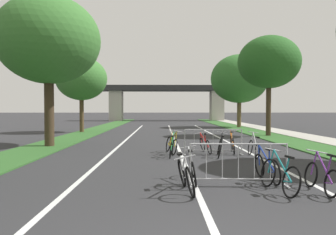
# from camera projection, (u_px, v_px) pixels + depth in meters

# --- Properties ---
(grass_verge_left) EXTENTS (2.31, 56.90, 0.05)m
(grass_verge_left) POSITION_uv_depth(u_px,v_px,m) (92.00, 131.00, 26.41)
(grass_verge_left) COLOR #2D5B26
(grass_verge_left) RESTS_ON ground
(grass_verge_right) EXTENTS (2.31, 56.90, 0.05)m
(grass_verge_right) POSITION_uv_depth(u_px,v_px,m) (250.00, 131.00, 26.67)
(grass_verge_right) COLOR #2D5B26
(grass_verge_right) RESTS_ON ground
(sidewalk_path_right) EXTENTS (2.07, 56.90, 0.08)m
(sidewalk_path_right) POSITION_uv_depth(u_px,v_px,m) (276.00, 131.00, 26.72)
(sidewalk_path_right) COLOR #ADA89E
(sidewalk_path_right) RESTS_ON ground
(lane_stripe_center) EXTENTS (0.14, 32.92, 0.01)m
(lane_stripe_center) POSITION_uv_depth(u_px,v_px,m) (175.00, 139.00, 19.73)
(lane_stripe_center) COLOR silver
(lane_stripe_center) RESTS_ON ground
(lane_stripe_right_lane) EXTENTS (0.14, 32.92, 0.01)m
(lane_stripe_right_lane) POSITION_uv_depth(u_px,v_px,m) (223.00, 139.00, 19.79)
(lane_stripe_right_lane) COLOR silver
(lane_stripe_right_lane) RESTS_ON ground
(lane_stripe_left_lane) EXTENTS (0.14, 32.92, 0.01)m
(lane_stripe_left_lane) POSITION_uv_depth(u_px,v_px,m) (126.00, 139.00, 19.67)
(lane_stripe_left_lane) COLOR silver
(lane_stripe_left_lane) RESTS_ON ground
(overpass_bridge) EXTENTS (21.01, 3.12, 5.46)m
(overpass_bridge) POSITION_uv_depth(u_px,v_px,m) (167.00, 96.00, 50.17)
(overpass_bridge) COLOR #2D2D30
(overpass_bridge) RESTS_ON ground
(tree_left_maple_mid) EXTENTS (5.03, 5.03, 7.37)m
(tree_left_maple_mid) POSITION_uv_depth(u_px,v_px,m) (49.00, 40.00, 15.81)
(tree_left_maple_mid) COLOR #3D2D1E
(tree_left_maple_mid) RESTS_ON ground
(tree_left_cypress_far) EXTENTS (4.00, 4.00, 5.94)m
(tree_left_cypress_far) POSITION_uv_depth(u_px,v_px,m) (81.00, 79.00, 25.38)
(tree_left_cypress_far) COLOR #4C3823
(tree_left_cypress_far) RESTS_ON ground
(tree_right_pine_far) EXTENTS (4.19, 4.19, 6.82)m
(tree_right_pine_far) POSITION_uv_depth(u_px,v_px,m) (269.00, 62.00, 21.93)
(tree_right_pine_far) COLOR #3D2D1E
(tree_right_pine_far) RESTS_ON ground
(tree_right_oak_near) EXTENTS (5.63, 5.63, 7.23)m
(tree_right_oak_near) POSITION_uv_depth(u_px,v_px,m) (239.00, 79.00, 31.97)
(tree_right_oak_near) COLOR brown
(tree_right_oak_near) RESTS_ON ground
(crowd_barrier_nearest) EXTENTS (2.40, 0.53, 1.05)m
(crowd_barrier_nearest) POSITION_uv_depth(u_px,v_px,m) (238.00, 165.00, 7.81)
(crowd_barrier_nearest) COLOR #ADADB2
(crowd_barrier_nearest) RESTS_ON ground
(crowd_barrier_second) EXTENTS (2.39, 0.47, 1.05)m
(crowd_barrier_second) POSITION_uv_depth(u_px,v_px,m) (213.00, 142.00, 13.16)
(crowd_barrier_second) COLOR #ADADB2
(crowd_barrier_second) RESTS_ON ground
(bicycle_silver_0) EXTENTS (0.44, 1.69, 0.89)m
(bicycle_silver_0) POSITION_uv_depth(u_px,v_px,m) (192.00, 169.00, 8.26)
(bicycle_silver_0) COLOR black
(bicycle_silver_0) RESTS_ON ground
(bicycle_teal_1) EXTENTS (0.48, 1.72, 0.95)m
(bicycle_teal_1) POSITION_uv_depth(u_px,v_px,m) (279.00, 175.00, 7.27)
(bicycle_teal_1) COLOR black
(bicycle_teal_1) RESTS_ON ground
(bicycle_black_2) EXTENTS (0.62, 1.72, 0.96)m
(bicycle_black_2) POSITION_uv_depth(u_px,v_px,m) (220.00, 147.00, 12.65)
(bicycle_black_2) COLOR black
(bicycle_black_2) RESTS_ON ground
(bicycle_white_3) EXTENTS (0.47, 1.69, 0.91)m
(bicycle_white_3) POSITION_uv_depth(u_px,v_px,m) (185.00, 176.00, 7.28)
(bicycle_white_3) COLOR black
(bicycle_white_3) RESTS_ON ground
(bicycle_orange_4) EXTENTS (0.54, 1.72, 0.94)m
(bicycle_orange_4) POSITION_uv_depth(u_px,v_px,m) (232.00, 144.00, 13.78)
(bicycle_orange_4) COLOR black
(bicycle_orange_4) RESTS_ON ground
(bicycle_blue_5) EXTENTS (0.51, 1.65, 0.95)m
(bicycle_blue_5) POSITION_uv_depth(u_px,v_px,m) (267.00, 167.00, 8.40)
(bicycle_blue_5) COLOR black
(bicycle_blue_5) RESTS_ON ground
(bicycle_purple_6) EXTENTS (0.51, 1.57, 0.93)m
(bicycle_purple_6) POSITION_uv_depth(u_px,v_px,m) (321.00, 177.00, 7.25)
(bicycle_purple_6) COLOR black
(bicycle_purple_6) RESTS_ON ground
(bicycle_red_7) EXTENTS (0.64, 1.61, 0.90)m
(bicycle_red_7) POSITION_uv_depth(u_px,v_px,m) (205.00, 145.00, 13.71)
(bicycle_red_7) COLOR black
(bicycle_red_7) RESTS_ON ground
(bicycle_green_8) EXTENTS (0.46, 1.63, 0.98)m
(bicycle_green_8) POSITION_uv_depth(u_px,v_px,m) (172.00, 147.00, 12.68)
(bicycle_green_8) COLOR black
(bicycle_green_8) RESTS_ON ground
(bicycle_yellow_9) EXTENTS (0.73, 1.77, 1.03)m
(bicycle_yellow_9) POSITION_uv_depth(u_px,v_px,m) (172.00, 144.00, 13.58)
(bicycle_yellow_9) COLOR black
(bicycle_yellow_9) RESTS_ON ground
(bicycle_silver_10) EXTENTS (0.45, 1.68, 0.97)m
(bicycle_silver_10) POSITION_uv_depth(u_px,v_px,m) (254.00, 148.00, 12.61)
(bicycle_silver_10) COLOR black
(bicycle_silver_10) RESTS_ON ground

